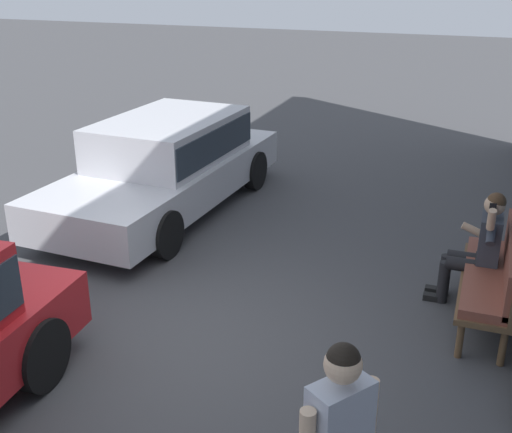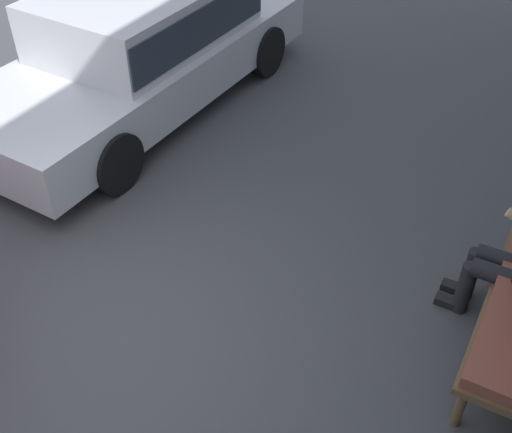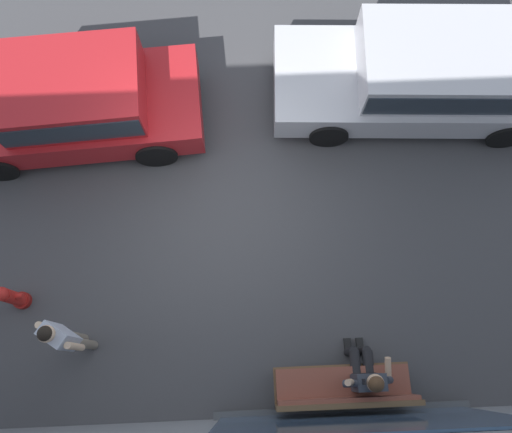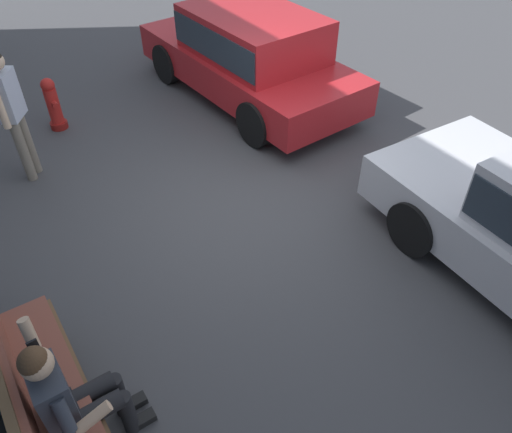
{
  "view_description": "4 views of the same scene",
  "coord_description": "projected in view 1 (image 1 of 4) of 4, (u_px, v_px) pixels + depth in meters",
  "views": [
    {
      "loc": [
        4.85,
        2.6,
        3.6
      ],
      "look_at": [
        -1.04,
        0.42,
        1.07
      ],
      "focal_mm": 45.0,
      "sensor_mm": 36.0,
      "label": 1
    },
    {
      "loc": [
        2.07,
        2.6,
        3.96
      ],
      "look_at": [
        -1.24,
        0.79,
        0.81
      ],
      "focal_mm": 45.0,
      "sensor_mm": 36.0,
      "label": 2
    },
    {
      "loc": [
        -0.46,
        2.6,
        7.69
      ],
      "look_at": [
        -0.55,
        0.52,
        1.1
      ],
      "focal_mm": 35.0,
      "sensor_mm": 36.0,
      "label": 3
    },
    {
      "loc": [
        -4.22,
        2.6,
        4.01
      ],
      "look_at": [
        -1.17,
        0.56,
        0.83
      ],
      "focal_mm": 35.0,
      "sensor_mm": 36.0,
      "label": 4
    }
  ],
  "objects": [
    {
      "name": "ground_plane",
      "position": [
        180.0,
        347.0,
        6.4
      ],
      "size": [
        60.0,
        60.0,
        0.0
      ],
      "primitive_type": "plane",
      "color": "#424244"
    },
    {
      "name": "bench",
      "position": [
        498.0,
        272.0,
        6.69
      ],
      "size": [
        1.88,
        0.55,
        0.99
      ],
      "color": "brown",
      "rests_on": "ground_plane"
    },
    {
      "name": "person_on_phone",
      "position": [
        479.0,
        246.0,
        6.96
      ],
      "size": [
        0.73,
        0.74,
        1.33
      ],
      "color": "black",
      "rests_on": "ground_plane"
    },
    {
      "name": "parked_car_near",
      "position": [
        167.0,
        160.0,
        9.67
      ],
      "size": [
        4.77,
        2.07,
        1.41
      ],
      "color": "silver",
      "rests_on": "ground_plane"
    }
  ]
}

